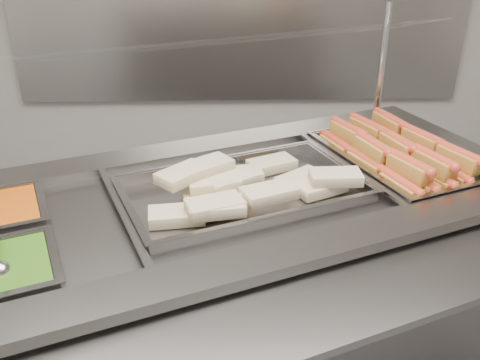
{
  "coord_description": "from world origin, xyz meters",
  "views": [
    {
      "loc": [
        -0.11,
        -1.14,
        1.76
      ],
      "look_at": [
        -0.07,
        0.38,
        1.0
      ],
      "focal_mm": 40.0,
      "sensor_mm": 36.0,
      "label": 1
    }
  ],
  "objects_px": {
    "pan_hotdogs": "(395,166)",
    "pan_wraps": "(243,194)",
    "steam_counter": "(226,311)",
    "sneeze_guard": "(195,49)"
  },
  "relations": [
    {
      "from": "steam_counter",
      "to": "pan_hotdogs",
      "type": "xyz_separation_m",
      "value": [
        0.63,
        0.26,
        0.44
      ]
    },
    {
      "from": "steam_counter",
      "to": "pan_wraps",
      "type": "relative_size",
      "value": 2.63
    },
    {
      "from": "steam_counter",
      "to": "sneeze_guard",
      "type": "distance_m",
      "value": 0.92
    },
    {
      "from": "pan_hotdogs",
      "to": "pan_wraps",
      "type": "distance_m",
      "value": 0.61
    },
    {
      "from": "pan_hotdogs",
      "to": "pan_wraps",
      "type": "height_order",
      "value": "same"
    },
    {
      "from": "sneeze_guard",
      "to": "pan_wraps",
      "type": "bearing_deg",
      "value": -52.53
    },
    {
      "from": "sneeze_guard",
      "to": "pan_hotdogs",
      "type": "bearing_deg",
      "value": 2.84
    },
    {
      "from": "steam_counter",
      "to": "pan_hotdogs",
      "type": "relative_size",
      "value": 3.22
    },
    {
      "from": "steam_counter",
      "to": "pan_wraps",
      "type": "bearing_deg",
      "value": 22.12
    },
    {
      "from": "steam_counter",
      "to": "sneeze_guard",
      "type": "xyz_separation_m",
      "value": [
        -0.09,
        0.22,
        0.88
      ]
    }
  ]
}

